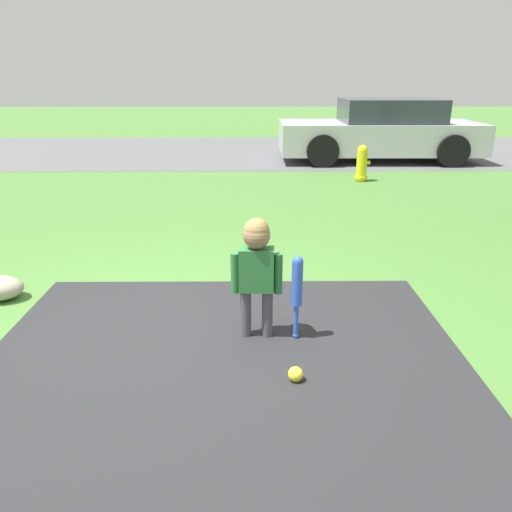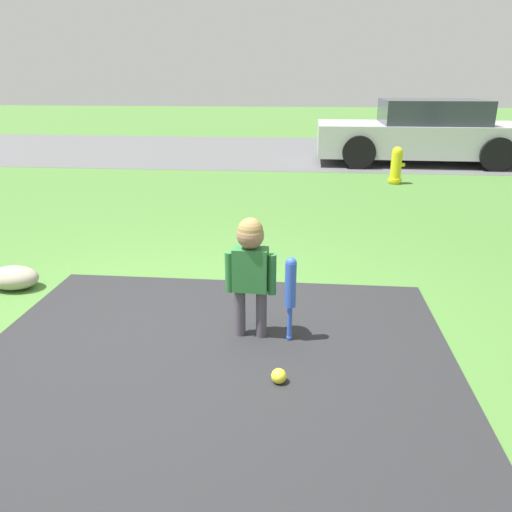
{
  "view_description": "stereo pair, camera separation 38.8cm",
  "coord_description": "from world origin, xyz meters",
  "px_view_note": "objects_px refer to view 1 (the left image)",
  "views": [
    {
      "loc": [
        0.66,
        -3.28,
        1.79
      ],
      "look_at": [
        0.7,
        0.38,
        0.48
      ],
      "focal_mm": 35.0,
      "sensor_mm": 36.0,
      "label": 1
    },
    {
      "loc": [
        1.05,
        -3.26,
        1.79
      ],
      "look_at": [
        0.7,
        0.38,
        0.48
      ],
      "focal_mm": 35.0,
      "sensor_mm": 36.0,
      "label": 2
    }
  ],
  "objects_px": {
    "parked_car": "(381,131)",
    "sports_ball": "(296,374)",
    "child": "(257,262)",
    "fire_hydrant": "(362,164)",
    "baseball_bat": "(297,286)"
  },
  "relations": [
    {
      "from": "child",
      "to": "baseball_bat",
      "type": "bearing_deg",
      "value": -4.97
    },
    {
      "from": "parked_car",
      "to": "child",
      "type": "bearing_deg",
      "value": 71.12
    },
    {
      "from": "child",
      "to": "baseball_bat",
      "type": "height_order",
      "value": "child"
    },
    {
      "from": "sports_ball",
      "to": "parked_car",
      "type": "bearing_deg",
      "value": 73.26
    },
    {
      "from": "fire_hydrant",
      "to": "parked_car",
      "type": "bearing_deg",
      "value": 69.37
    },
    {
      "from": "child",
      "to": "fire_hydrant",
      "type": "height_order",
      "value": "child"
    },
    {
      "from": "baseball_bat",
      "to": "parked_car",
      "type": "height_order",
      "value": "parked_car"
    },
    {
      "from": "baseball_bat",
      "to": "parked_car",
      "type": "relative_size",
      "value": 0.14
    },
    {
      "from": "baseball_bat",
      "to": "sports_ball",
      "type": "xyz_separation_m",
      "value": [
        -0.05,
        -0.54,
        -0.36
      ]
    },
    {
      "from": "parked_car",
      "to": "sports_ball",
      "type": "bearing_deg",
      "value": 73.74
    },
    {
      "from": "sports_ball",
      "to": "parked_car",
      "type": "distance_m",
      "value": 9.17
    },
    {
      "from": "baseball_bat",
      "to": "parked_car",
      "type": "distance_m",
      "value": 8.62
    },
    {
      "from": "child",
      "to": "parked_car",
      "type": "xyz_separation_m",
      "value": [
        2.87,
        8.17,
        0.06
      ]
    },
    {
      "from": "child",
      "to": "parked_car",
      "type": "height_order",
      "value": "parked_car"
    },
    {
      "from": "sports_ball",
      "to": "parked_car",
      "type": "height_order",
      "value": "parked_car"
    }
  ]
}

